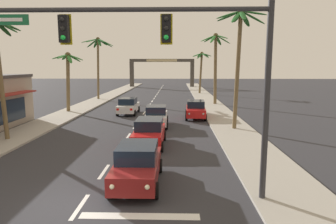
{
  "coord_description": "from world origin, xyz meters",
  "views": [
    {
      "loc": [
        3.4,
        -9.97,
        4.93
      ],
      "look_at": [
        2.91,
        8.0,
        2.2
      ],
      "focal_mm": 32.32,
      "sensor_mm": 36.0,
      "label": 1
    }
  ],
  "objects_px": {
    "traffic_signal_mast": "(173,53)",
    "sedan_oncoming_far": "(128,106)",
    "sedan_third_in_queue": "(149,132)",
    "town_gateway_arch": "(162,69)",
    "palm_right_third": "(215,58)",
    "sedan_fifth_in_queue": "(156,116)",
    "palm_right_farthest": "(201,63)",
    "palm_left_farthest": "(98,52)",
    "sedan_parked_nearest_kerb": "(196,109)",
    "sedan_lead_at_stop_bar": "(137,164)",
    "palm_left_third": "(68,71)",
    "palm_right_second": "(239,40)"
  },
  "relations": [
    {
      "from": "palm_right_second",
      "to": "town_gateway_arch",
      "type": "bearing_deg",
      "value": 99.43
    },
    {
      "from": "traffic_signal_mast",
      "to": "sedan_oncoming_far",
      "type": "distance_m",
      "value": 21.37
    },
    {
      "from": "palm_left_farthest",
      "to": "palm_right_third",
      "type": "relative_size",
      "value": 1.01
    },
    {
      "from": "sedan_parked_nearest_kerb",
      "to": "palm_right_second",
      "type": "bearing_deg",
      "value": -62.19
    },
    {
      "from": "sedan_fifth_in_queue",
      "to": "sedan_third_in_queue",
      "type": "bearing_deg",
      "value": -90.29
    },
    {
      "from": "sedan_fifth_in_queue",
      "to": "sedan_parked_nearest_kerb",
      "type": "height_order",
      "value": "same"
    },
    {
      "from": "traffic_signal_mast",
      "to": "sedan_lead_at_stop_bar",
      "type": "height_order",
      "value": "traffic_signal_mast"
    },
    {
      "from": "traffic_signal_mast",
      "to": "sedan_parked_nearest_kerb",
      "type": "height_order",
      "value": "traffic_signal_mast"
    },
    {
      "from": "palm_right_third",
      "to": "town_gateway_arch",
      "type": "xyz_separation_m",
      "value": [
        -8.33,
        33.2,
        -1.69
      ]
    },
    {
      "from": "sedan_oncoming_far",
      "to": "palm_left_third",
      "type": "relative_size",
      "value": 0.7
    },
    {
      "from": "traffic_signal_mast",
      "to": "sedan_lead_at_stop_bar",
      "type": "xyz_separation_m",
      "value": [
        -1.5,
        1.56,
        -4.54
      ]
    },
    {
      "from": "sedan_parked_nearest_kerb",
      "to": "palm_right_second",
      "type": "height_order",
      "value": "palm_right_second"
    },
    {
      "from": "palm_left_farthest",
      "to": "palm_right_second",
      "type": "distance_m",
      "value": 26.53
    },
    {
      "from": "traffic_signal_mast",
      "to": "palm_right_farthest",
      "type": "xyz_separation_m",
      "value": [
        4.56,
        43.74,
        0.01
      ]
    },
    {
      "from": "palm_left_farthest",
      "to": "town_gateway_arch",
      "type": "height_order",
      "value": "palm_left_farthest"
    },
    {
      "from": "sedan_oncoming_far",
      "to": "town_gateway_arch",
      "type": "xyz_separation_m",
      "value": [
        1.57,
        41.03,
        3.47
      ]
    },
    {
      "from": "palm_right_second",
      "to": "palm_left_farthest",
      "type": "bearing_deg",
      "value": 127.23
    },
    {
      "from": "palm_left_third",
      "to": "sedan_third_in_queue",
      "type": "bearing_deg",
      "value": -54.0
    },
    {
      "from": "sedan_third_in_queue",
      "to": "sedan_fifth_in_queue",
      "type": "bearing_deg",
      "value": 89.71
    },
    {
      "from": "sedan_third_in_queue",
      "to": "palm_right_second",
      "type": "bearing_deg",
      "value": 36.96
    },
    {
      "from": "sedan_lead_at_stop_bar",
      "to": "sedan_parked_nearest_kerb",
      "type": "distance_m",
      "value": 16.77
    },
    {
      "from": "sedan_third_in_queue",
      "to": "sedan_parked_nearest_kerb",
      "type": "height_order",
      "value": "same"
    },
    {
      "from": "traffic_signal_mast",
      "to": "town_gateway_arch",
      "type": "bearing_deg",
      "value": 93.05
    },
    {
      "from": "sedan_parked_nearest_kerb",
      "to": "town_gateway_arch",
      "type": "bearing_deg",
      "value": 96.92
    },
    {
      "from": "traffic_signal_mast",
      "to": "palm_left_farthest",
      "type": "relative_size",
      "value": 1.18
    },
    {
      "from": "sedan_fifth_in_queue",
      "to": "palm_right_farthest",
      "type": "bearing_deg",
      "value": 78.44
    },
    {
      "from": "sedan_third_in_queue",
      "to": "palm_right_third",
      "type": "bearing_deg",
      "value": 72.01
    },
    {
      "from": "palm_right_second",
      "to": "sedan_parked_nearest_kerb",
      "type": "bearing_deg",
      "value": 117.81
    },
    {
      "from": "sedan_oncoming_far",
      "to": "palm_right_third",
      "type": "height_order",
      "value": "palm_right_third"
    },
    {
      "from": "sedan_fifth_in_queue",
      "to": "palm_right_second",
      "type": "relative_size",
      "value": 0.49
    },
    {
      "from": "sedan_fifth_in_queue",
      "to": "sedan_oncoming_far",
      "type": "distance_m",
      "value": 7.11
    },
    {
      "from": "sedan_third_in_queue",
      "to": "sedan_fifth_in_queue",
      "type": "relative_size",
      "value": 1.0
    },
    {
      "from": "palm_left_third",
      "to": "palm_right_second",
      "type": "distance_m",
      "value": 18.46
    },
    {
      "from": "sedan_parked_nearest_kerb",
      "to": "palm_right_third",
      "type": "distance_m",
      "value": 11.83
    },
    {
      "from": "traffic_signal_mast",
      "to": "palm_right_third",
      "type": "bearing_deg",
      "value": 79.82
    },
    {
      "from": "palm_left_farthest",
      "to": "palm_right_second",
      "type": "height_order",
      "value": "palm_right_second"
    },
    {
      "from": "sedan_third_in_queue",
      "to": "palm_left_third",
      "type": "height_order",
      "value": "palm_left_third"
    },
    {
      "from": "sedan_third_in_queue",
      "to": "town_gateway_arch",
      "type": "distance_m",
      "value": 53.7
    },
    {
      "from": "palm_right_farthest",
      "to": "sedan_parked_nearest_kerb",
      "type": "bearing_deg",
      "value": -95.69
    },
    {
      "from": "sedan_fifth_in_queue",
      "to": "town_gateway_arch",
      "type": "distance_m",
      "value": 47.48
    },
    {
      "from": "traffic_signal_mast",
      "to": "sedan_oncoming_far",
      "type": "xyz_separation_m",
      "value": [
        -4.84,
        20.31,
        -4.54
      ]
    },
    {
      "from": "traffic_signal_mast",
      "to": "sedan_oncoming_far",
      "type": "relative_size",
      "value": 2.39
    },
    {
      "from": "sedan_parked_nearest_kerb",
      "to": "palm_right_third",
      "type": "height_order",
      "value": "palm_right_third"
    },
    {
      "from": "sedan_parked_nearest_kerb",
      "to": "palm_left_third",
      "type": "height_order",
      "value": "palm_left_third"
    },
    {
      "from": "sedan_third_in_queue",
      "to": "palm_left_farthest",
      "type": "distance_m",
      "value": 28.33
    },
    {
      "from": "sedan_lead_at_stop_bar",
      "to": "palm_right_third",
      "type": "bearing_deg",
      "value": 76.16
    },
    {
      "from": "palm_right_third",
      "to": "palm_left_third",
      "type": "bearing_deg",
      "value": -157.07
    },
    {
      "from": "sedan_fifth_in_queue",
      "to": "sedan_oncoming_far",
      "type": "height_order",
      "value": "same"
    },
    {
      "from": "palm_left_farthest",
      "to": "sedan_fifth_in_queue",
      "type": "bearing_deg",
      "value": -63.76
    },
    {
      "from": "sedan_third_in_queue",
      "to": "sedan_oncoming_far",
      "type": "distance_m",
      "value": 12.95
    }
  ]
}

